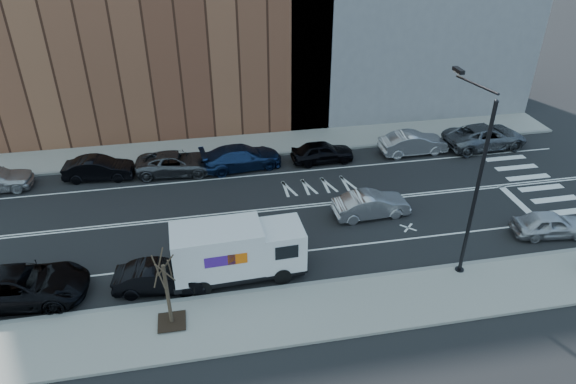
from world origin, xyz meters
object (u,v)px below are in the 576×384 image
object	(u,v)px
fedex_van	(237,251)
near_parked_front	(550,224)
driving_sedan	(371,205)
far_parked_b	(99,168)

from	to	relation	value
fedex_van	near_parked_front	bearing A→B (deg)	-1.36
fedex_van	near_parked_front	size ratio (longest dim) A/B	1.60
fedex_van	driving_sedan	size ratio (longest dim) A/B	1.46
fedex_van	near_parked_front	world-z (taller)	fedex_van
far_parked_b	driving_sedan	xyz separation A→B (m)	(15.97, -7.50, -0.00)
near_parked_front	far_parked_b	bearing A→B (deg)	71.93
fedex_van	driving_sedan	bearing A→B (deg)	23.60
driving_sedan	near_parked_front	bearing A→B (deg)	-115.57
driving_sedan	near_parked_front	xyz separation A→B (m)	(8.96, -3.66, -0.04)
far_parked_b	driving_sedan	bearing A→B (deg)	-109.88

